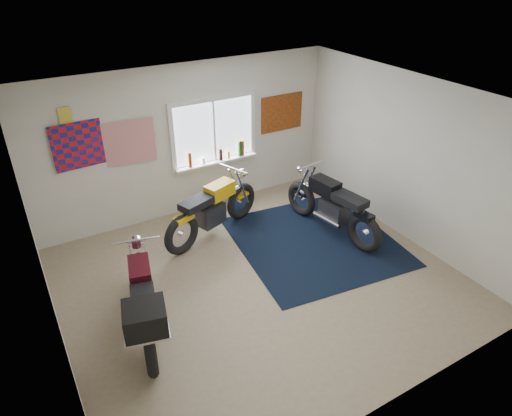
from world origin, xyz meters
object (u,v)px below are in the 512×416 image
black_chrome_bike (332,207)px  maroon_tourer (144,304)px  navy_rug (315,241)px  yellow_triumph (212,210)px

black_chrome_bike → maroon_tourer: bearing=94.3°
navy_rug → maroon_tourer: bearing=-167.9°
navy_rug → maroon_tourer: maroon_tourer is taller
yellow_triumph → navy_rug: bearing=-58.1°
navy_rug → yellow_triumph: size_ratio=1.28×
navy_rug → black_chrome_bike: (0.42, 0.13, 0.47)m
yellow_triumph → maroon_tourer: size_ratio=0.99×
navy_rug → yellow_triumph: yellow_triumph is taller
yellow_triumph → maroon_tourer: bearing=-155.1°
navy_rug → yellow_triumph: 1.80m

